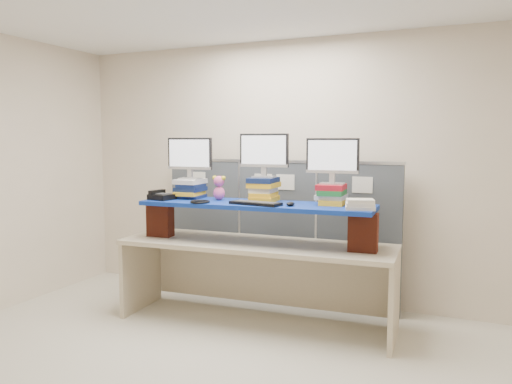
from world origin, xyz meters
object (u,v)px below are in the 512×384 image
at_px(monitor_center, 264,153).
at_px(monitor_right, 332,158).
at_px(desk_phone, 161,196).
at_px(desk, 256,259).
at_px(monitor_left, 190,156).
at_px(keyboard, 256,203).
at_px(blue_board, 256,205).

bearing_deg(monitor_center, monitor_right, 0.00).
distance_m(monitor_right, desk_phone, 1.70).
bearing_deg(desk, desk_phone, -174.51).
bearing_deg(monitor_left, desk, -9.02).
height_order(desk, desk_phone, desk_phone).
distance_m(desk, keyboard, 0.57).
relative_size(monitor_left, desk_phone, 1.95).
height_order(desk, monitor_center, monitor_center).
bearing_deg(monitor_center, desk, -106.86).
distance_m(monitor_center, keyboard, 0.52).
height_order(monitor_left, monitor_center, monitor_center).
relative_size(monitor_left, keyboard, 0.96).
relative_size(desk, monitor_center, 5.49).
relative_size(monitor_left, monitor_right, 1.00).
bearing_deg(monitor_left, keyboard, -18.24).
xyz_separation_m(blue_board, keyboard, (0.06, -0.14, 0.03)).
xyz_separation_m(monitor_right, keyboard, (-0.62, -0.30, -0.40)).
bearing_deg(monitor_left, desk_phone, -134.76).
relative_size(monitor_right, desk_phone, 1.95).
bearing_deg(desk_phone, monitor_center, 24.57).
relative_size(blue_board, monitor_center, 4.60).
distance_m(blue_board, desk_phone, 0.96).
bearing_deg(keyboard, blue_board, 120.10).
xyz_separation_m(desk, monitor_right, (0.68, 0.16, 0.95)).
bearing_deg(desk, monitor_right, 9.80).
xyz_separation_m(blue_board, monitor_left, (-0.75, 0.08, 0.44)).
relative_size(monitor_center, keyboard, 0.96).
bearing_deg(monitor_center, blue_board, -106.86).
xyz_separation_m(monitor_left, monitor_right, (1.43, 0.08, -0.01)).
bearing_deg(desk, monitor_left, 170.98).
relative_size(desk, monitor_right, 5.49).
relative_size(keyboard, desk_phone, 2.02).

